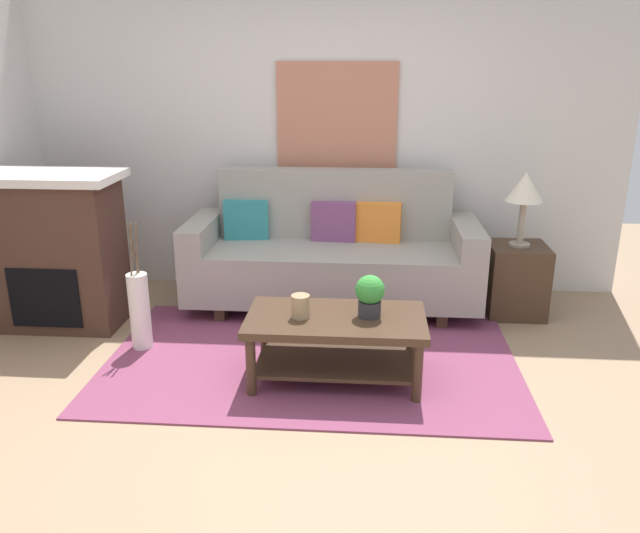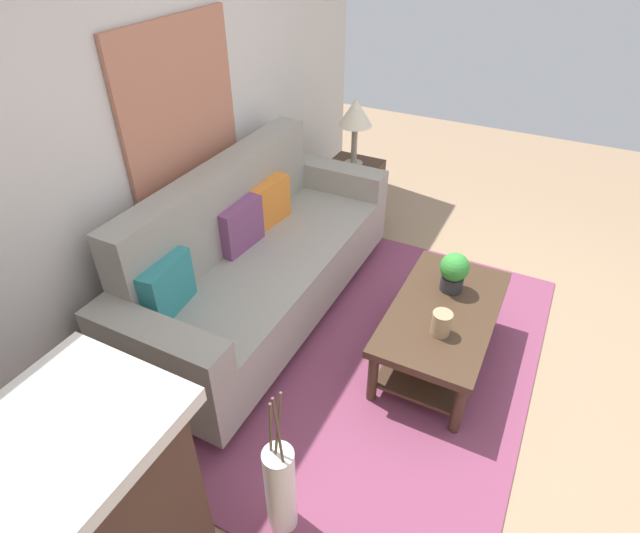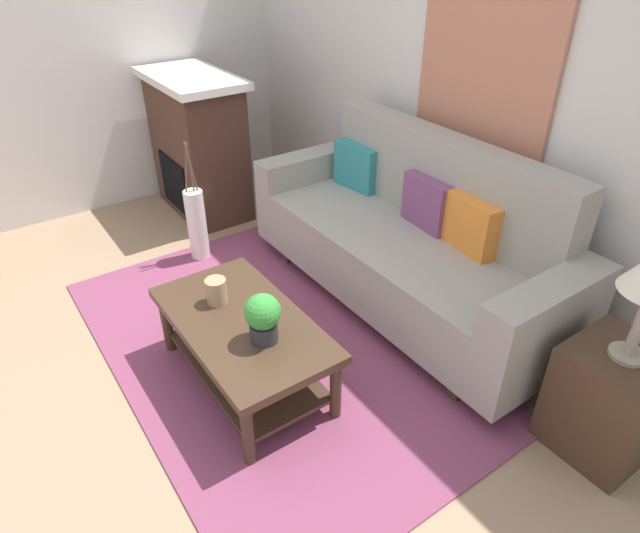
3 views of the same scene
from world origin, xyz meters
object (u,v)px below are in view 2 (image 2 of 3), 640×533
(couch, at_px, (259,262))
(throw_pillow_plum, at_px, (240,226))
(potted_plant_tabletop, at_px, (454,271))
(side_table, at_px, (352,194))
(framed_painting, at_px, (180,102))
(throw_pillow_teal, at_px, (167,286))
(throw_pillow_orange, at_px, (269,202))
(coffee_table, at_px, (442,323))
(floor_vase, at_px, (281,490))
(tabletop_vase, at_px, (441,323))
(table_lamp, at_px, (355,115))

(couch, height_order, throw_pillow_plum, couch)
(potted_plant_tabletop, distance_m, side_table, 1.68)
(framed_painting, bearing_deg, potted_plant_tabletop, -80.16)
(throw_pillow_teal, relative_size, throw_pillow_orange, 1.00)
(coffee_table, distance_m, floor_vase, 1.41)
(throw_pillow_orange, relative_size, floor_vase, 0.66)
(couch, relative_size, framed_painting, 2.31)
(throw_pillow_teal, height_order, potted_plant_tabletop, throw_pillow_teal)
(tabletop_vase, bearing_deg, potted_plant_tabletop, 6.96)
(coffee_table, height_order, potted_plant_tabletop, potted_plant_tabletop)
(throw_pillow_teal, xyz_separation_m, potted_plant_tabletop, (1.02, -1.37, -0.11))
(throw_pillow_teal, height_order, tabletop_vase, throw_pillow_teal)
(couch, relative_size, potted_plant_tabletop, 8.75)
(throw_pillow_teal, bearing_deg, table_lamp, -4.83)
(coffee_table, relative_size, potted_plant_tabletop, 4.20)
(throw_pillow_orange, height_order, tabletop_vase, throw_pillow_orange)
(throw_pillow_plum, bearing_deg, tabletop_vase, -94.92)
(couch, bearing_deg, side_table, -2.29)
(throw_pillow_teal, bearing_deg, coffee_table, -59.64)
(couch, bearing_deg, throw_pillow_teal, 170.12)
(coffee_table, xyz_separation_m, tabletop_vase, (-0.21, -0.03, 0.19))
(framed_painting, bearing_deg, table_lamp, -19.91)
(couch, distance_m, side_table, 1.46)
(couch, distance_m, table_lamp, 1.55)
(potted_plant_tabletop, xyz_separation_m, framed_painting, (-0.30, 1.71, 0.88))
(throw_pillow_orange, xyz_separation_m, table_lamp, (1.09, -0.18, 0.31))
(tabletop_vase, distance_m, side_table, 2.01)
(throw_pillow_plum, bearing_deg, couch, -90.00)
(couch, bearing_deg, framed_painting, 90.00)
(tabletop_vase, distance_m, table_lamp, 2.06)
(couch, height_order, floor_vase, couch)
(coffee_table, distance_m, side_table, 1.81)
(throw_pillow_plum, relative_size, floor_vase, 0.66)
(couch, bearing_deg, coffee_table, -85.82)
(throw_pillow_orange, height_order, potted_plant_tabletop, throw_pillow_orange)
(throw_pillow_orange, bearing_deg, coffee_table, -100.93)
(couch, height_order, table_lamp, table_lamp)
(throw_pillow_teal, distance_m, floor_vase, 1.25)
(tabletop_vase, bearing_deg, coffee_table, 8.54)
(table_lamp, bearing_deg, side_table, 0.00)
(tabletop_vase, relative_size, side_table, 0.25)
(potted_plant_tabletop, bearing_deg, floor_vase, 168.33)
(side_table, distance_m, table_lamp, 0.71)
(throw_pillow_orange, relative_size, potted_plant_tabletop, 1.37)
(throw_pillow_orange, bearing_deg, framed_painting, 136.52)
(couch, bearing_deg, tabletop_vase, -95.40)
(throw_pillow_teal, relative_size, table_lamp, 0.63)
(couch, xyz_separation_m, floor_vase, (-1.28, -0.92, -0.16))
(side_table, xyz_separation_m, floor_vase, (-2.73, -0.86, -0.01))
(throw_pillow_teal, bearing_deg, tabletop_vase, -67.16)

